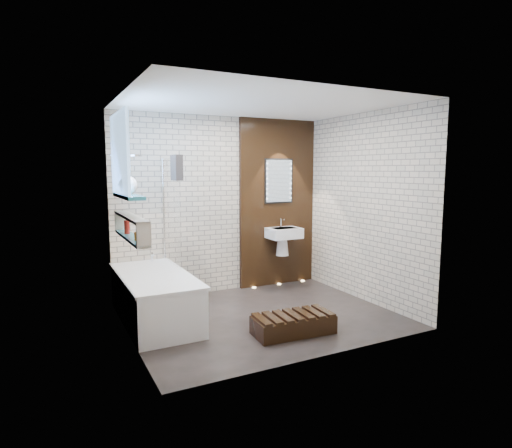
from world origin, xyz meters
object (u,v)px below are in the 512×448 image
bath_screen (171,212)px  led_mirror (279,181)px  washbasin (284,237)px  walnut_step (293,325)px  bathtub (155,297)px

bath_screen → led_mirror: (1.82, 0.34, 0.37)m
washbasin → walnut_step: size_ratio=0.64×
led_mirror → washbasin: bearing=-90.0°
washbasin → bathtub: bearing=-164.0°
bath_screen → led_mirror: size_ratio=2.00×
led_mirror → walnut_step: bearing=-115.2°
bath_screen → led_mirror: bearing=10.7°
bath_screen → led_mirror: 1.89m
washbasin → led_mirror: bearing=90.0°
bath_screen → walnut_step: 2.16m
bath_screen → washbasin: bearing=5.8°
led_mirror → bathtub: bearing=-160.2°
washbasin → walnut_step: washbasin is taller
led_mirror → walnut_step: size_ratio=0.77×
bathtub → walnut_step: bearing=-41.1°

